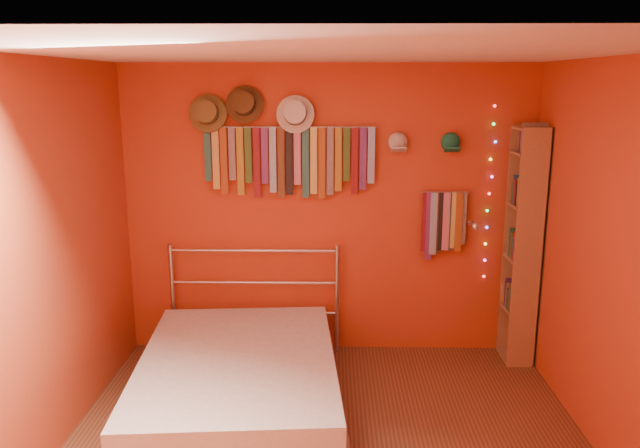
# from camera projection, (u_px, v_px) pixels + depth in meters

# --- Properties ---
(back_wall) EXTENTS (3.50, 0.02, 2.50)m
(back_wall) POSITION_uv_depth(u_px,v_px,m) (329.00, 212.00, 5.37)
(back_wall) COLOR #A02F19
(back_wall) RESTS_ON ground
(right_wall) EXTENTS (0.02, 3.50, 2.50)m
(right_wall) POSITION_uv_depth(u_px,v_px,m) (627.00, 274.00, 3.63)
(right_wall) COLOR #A02F19
(right_wall) RESTS_ON ground
(left_wall) EXTENTS (0.02, 3.50, 2.50)m
(left_wall) POSITION_uv_depth(u_px,v_px,m) (32.00, 271.00, 3.70)
(left_wall) COLOR #A02F19
(left_wall) RESTS_ON ground
(ceiling) EXTENTS (3.50, 3.50, 0.02)m
(ceiling) POSITION_uv_depth(u_px,v_px,m) (328.00, 53.00, 3.38)
(ceiling) COLOR white
(ceiling) RESTS_ON back_wall
(tie_rack) EXTENTS (1.45, 0.03, 0.60)m
(tie_rack) POSITION_uv_depth(u_px,v_px,m) (290.00, 158.00, 5.21)
(tie_rack) COLOR #B5B5BA
(tie_rack) RESTS_ON back_wall
(small_tie_rack) EXTENTS (0.40, 0.03, 0.59)m
(small_tie_rack) POSITION_uv_depth(u_px,v_px,m) (443.00, 221.00, 5.30)
(small_tie_rack) COLOR #B5B5BA
(small_tie_rack) RESTS_ON back_wall
(fedora_olive) EXTENTS (0.31, 0.17, 0.31)m
(fedora_olive) POSITION_uv_depth(u_px,v_px,m) (207.00, 113.00, 5.10)
(fedora_olive) COLOR brown
(fedora_olive) RESTS_ON back_wall
(fedora_brown) EXTENTS (0.31, 0.17, 0.31)m
(fedora_brown) POSITION_uv_depth(u_px,v_px,m) (244.00, 104.00, 5.08)
(fedora_brown) COLOR #4E371B
(fedora_brown) RESTS_ON back_wall
(fedora_white) EXTENTS (0.31, 0.17, 0.31)m
(fedora_white) POSITION_uv_depth(u_px,v_px,m) (295.00, 113.00, 5.09)
(fedora_white) COLOR silver
(fedora_white) RESTS_ON back_wall
(cap_white) EXTENTS (0.17, 0.21, 0.17)m
(cap_white) POSITION_uv_depth(u_px,v_px,m) (398.00, 142.00, 5.17)
(cap_white) COLOR beige
(cap_white) RESTS_ON back_wall
(cap_green) EXTENTS (0.17, 0.21, 0.17)m
(cap_green) POSITION_uv_depth(u_px,v_px,m) (451.00, 142.00, 5.16)
(cap_green) COLOR #1A7555
(cap_green) RESTS_ON back_wall
(fairy_lights) EXTENTS (0.06, 0.02, 1.49)m
(fairy_lights) POSITION_uv_depth(u_px,v_px,m) (489.00, 194.00, 5.27)
(fairy_lights) COLOR #FF3333
(fairy_lights) RESTS_ON back_wall
(reading_lamp) EXTENTS (0.06, 0.27, 0.08)m
(reading_lamp) POSITION_uv_depth(u_px,v_px,m) (474.00, 226.00, 5.15)
(reading_lamp) COLOR #B5B5BA
(reading_lamp) RESTS_ON back_wall
(bookshelf) EXTENTS (0.25, 0.34, 2.00)m
(bookshelf) POSITION_uv_depth(u_px,v_px,m) (528.00, 245.00, 5.18)
(bookshelf) COLOR #8B5D3E
(bookshelf) RESTS_ON ground
(bed) EXTENTS (1.62, 2.07, 0.98)m
(bed) POSITION_uv_depth(u_px,v_px,m) (238.00, 381.00, 4.52)
(bed) COLOR #B5B5BA
(bed) RESTS_ON ground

